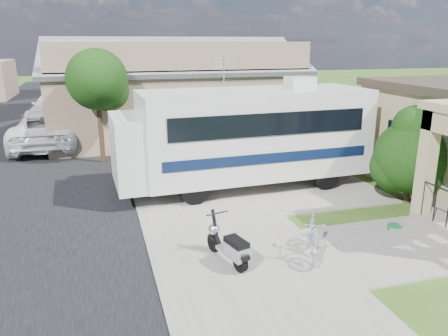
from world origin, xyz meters
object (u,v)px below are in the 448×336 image
object	(u,v)px
van	(56,107)
pickup_truck	(49,128)
shrub	(412,153)
scooter	(229,246)
bicycle	(312,238)
garden_hose	(394,229)
motorhome	(245,134)

from	to	relation	value
van	pickup_truck	bearing A→B (deg)	-79.23
shrub	van	size ratio (longest dim) A/B	0.50
scooter	van	distance (m)	21.24
bicycle	van	world-z (taller)	van
bicycle	garden_hose	world-z (taller)	bicycle
shrub	scooter	distance (m)	7.03
garden_hose	bicycle	bearing A→B (deg)	-165.82
scooter	pickup_truck	distance (m)	14.29
bicycle	pickup_truck	world-z (taller)	pickup_truck
motorhome	pickup_truck	size ratio (longest dim) A/B	1.36
shrub	scooter	bearing A→B (deg)	-160.11
pickup_truck	motorhome	bearing A→B (deg)	131.45
pickup_truck	garden_hose	xyz separation A→B (m)	(9.51, -12.97, -0.79)
scooter	van	xyz separation A→B (m)	(-5.02, 20.63, 0.41)
shrub	van	distance (m)	21.62
bicycle	scooter	bearing A→B (deg)	-162.90
shrub	bicycle	xyz separation A→B (m)	(-4.61, -2.58, -1.05)
motorhome	scooter	distance (m)	5.70
motorhome	van	xyz separation A→B (m)	(-7.14, 15.52, -0.98)
pickup_truck	shrub	bearing A→B (deg)	137.33
motorhome	garden_hose	size ratio (longest dim) A/B	22.72
scooter	pickup_truck	xyz separation A→B (m)	(-4.84, 13.44, 0.40)
pickup_truck	van	distance (m)	7.19
bicycle	garden_hose	size ratio (longest dim) A/B	4.42
shrub	bicycle	size ratio (longest dim) A/B	1.82
van	shrub	bearing A→B (deg)	-48.40
shrub	van	bearing A→B (deg)	122.30
motorhome	scooter	world-z (taller)	motorhome
shrub	van	world-z (taller)	shrub
garden_hose	van	bearing A→B (deg)	115.69
van	garden_hose	distance (m)	22.38
motorhome	scooter	size ratio (longest dim) A/B	5.43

